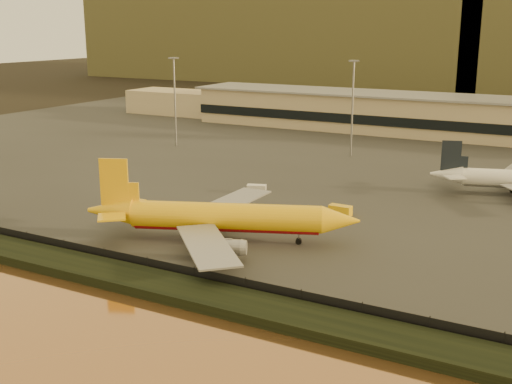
# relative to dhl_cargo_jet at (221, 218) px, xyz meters

# --- Properties ---
(ground) EXTENTS (900.00, 900.00, 0.00)m
(ground) POSITION_rel_dhl_cargo_jet_xyz_m (3.93, -3.74, -4.19)
(ground) COLOR black
(ground) RESTS_ON ground
(embankment) EXTENTS (320.00, 7.00, 1.40)m
(embankment) POSITION_rel_dhl_cargo_jet_xyz_m (3.93, -20.74, -3.49)
(embankment) COLOR black
(embankment) RESTS_ON ground
(tarmac) EXTENTS (320.00, 220.00, 0.20)m
(tarmac) POSITION_rel_dhl_cargo_jet_xyz_m (3.93, 91.26, -4.09)
(tarmac) COLOR #2D2D2D
(tarmac) RESTS_ON ground
(perimeter_fence) EXTENTS (300.00, 0.05, 2.20)m
(perimeter_fence) POSITION_rel_dhl_cargo_jet_xyz_m (3.93, -16.74, -2.89)
(perimeter_fence) COLOR black
(perimeter_fence) RESTS_ON tarmac
(terminal_building) EXTENTS (202.00, 25.00, 12.60)m
(terminal_building) POSITION_rel_dhl_cargo_jet_xyz_m (-10.59, 121.81, 2.06)
(terminal_building) COLOR tan
(terminal_building) RESTS_ON tarmac
(apron_light_masts) EXTENTS (152.20, 12.20, 25.40)m
(apron_light_masts) POSITION_rel_dhl_cargo_jet_xyz_m (18.93, 71.26, 11.51)
(apron_light_masts) COLOR slate
(apron_light_masts) RESTS_ON tarmac
(distant_hills) EXTENTS (470.00, 160.00, 70.00)m
(distant_hills) POSITION_rel_dhl_cargo_jet_xyz_m (-16.81, 336.26, 27.20)
(distant_hills) COLOR brown
(distant_hills) RESTS_ON ground
(dhl_cargo_jet) EXTENTS (43.00, 40.69, 13.37)m
(dhl_cargo_jet) POSITION_rel_dhl_cargo_jet_xyz_m (0.00, 0.00, 0.00)
(dhl_cargo_jet) COLOR yellow
(dhl_cargo_jet) RESTS_ON tarmac
(gse_vehicle_yellow) EXTENTS (4.20, 1.99, 1.86)m
(gse_vehicle_yellow) POSITION_rel_dhl_cargo_jet_xyz_m (11.63, 23.22, -3.06)
(gse_vehicle_yellow) COLOR yellow
(gse_vehicle_yellow) RESTS_ON tarmac
(gse_vehicle_white) EXTENTS (4.35, 3.05, 1.79)m
(gse_vehicle_white) POSITION_rel_dhl_cargo_jet_xyz_m (-9.73, 29.93, -3.10)
(gse_vehicle_white) COLOR white
(gse_vehicle_white) RESTS_ON tarmac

